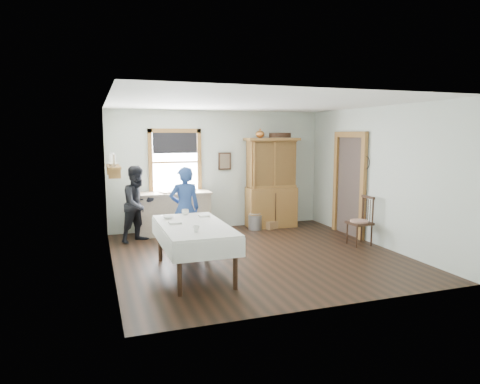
# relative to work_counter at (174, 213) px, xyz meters

# --- Properties ---
(room) EXTENTS (5.01, 5.01, 2.70)m
(room) POSITION_rel_work_counter_xyz_m (1.11, -2.16, 0.89)
(room) COLOR black
(room) RESTS_ON ground
(window) EXTENTS (1.18, 0.07, 1.48)m
(window) POSITION_rel_work_counter_xyz_m (0.11, 0.31, 1.17)
(window) COLOR white
(window) RESTS_ON room
(doorway) EXTENTS (0.09, 1.14, 2.22)m
(doorway) POSITION_rel_work_counter_xyz_m (3.57, -1.31, 0.70)
(doorway) COLOR #433630
(doorway) RESTS_ON room
(wall_shelf) EXTENTS (0.24, 1.00, 0.44)m
(wall_shelf) POSITION_rel_work_counter_xyz_m (-1.26, -0.62, 1.11)
(wall_shelf) COLOR olive
(wall_shelf) RESTS_ON room
(framed_picture) EXTENTS (0.30, 0.04, 0.40)m
(framed_picture) POSITION_rel_work_counter_xyz_m (1.26, 0.30, 1.09)
(framed_picture) COLOR #361D13
(framed_picture) RESTS_ON room
(rug_beater) EXTENTS (0.01, 0.27, 0.27)m
(rug_beater) POSITION_rel_work_counter_xyz_m (3.56, -1.86, 1.26)
(rug_beater) COLOR black
(rug_beater) RESTS_ON room
(work_counter) EXTENTS (1.61, 0.63, 0.92)m
(work_counter) POSITION_rel_work_counter_xyz_m (0.00, 0.00, 0.00)
(work_counter) COLOR tan
(work_counter) RESTS_ON room
(china_hutch) EXTENTS (1.25, 0.65, 2.08)m
(china_hutch) POSITION_rel_work_counter_xyz_m (2.30, -0.01, 0.58)
(china_hutch) COLOR olive
(china_hutch) RESTS_ON room
(dining_table) EXTENTS (1.04, 1.96, 0.79)m
(dining_table) POSITION_rel_work_counter_xyz_m (-0.20, -2.81, -0.07)
(dining_table) COLOR silver
(dining_table) RESTS_ON room
(spindle_chair) EXTENTS (0.48, 0.48, 0.97)m
(spindle_chair) POSITION_rel_work_counter_xyz_m (3.27, -2.15, 0.03)
(spindle_chair) COLOR #361D13
(spindle_chair) RESTS_ON room
(pail) EXTENTS (0.35, 0.35, 0.33)m
(pail) POSITION_rel_work_counter_xyz_m (1.84, -0.18, -0.29)
(pail) COLOR #9A9DA2
(pail) RESTS_ON room
(wicker_basket) EXTENTS (0.36, 0.31, 0.18)m
(wicker_basket) POSITION_rel_work_counter_xyz_m (2.22, -0.22, -0.37)
(wicker_basket) COLOR #9B6F46
(wicker_basket) RESTS_ON room
(woman_blue) EXTENTS (0.53, 0.35, 1.46)m
(woman_blue) POSITION_rel_work_counter_xyz_m (-0.04, -1.38, 0.27)
(woman_blue) COLOR navy
(woman_blue) RESTS_ON room
(figure_dark) EXTENTS (0.88, 0.83, 1.43)m
(figure_dark) POSITION_rel_work_counter_xyz_m (-0.79, -0.45, 0.26)
(figure_dark) COLOR black
(figure_dark) RESTS_ON room
(table_cup_a) EXTENTS (0.15, 0.15, 0.10)m
(table_cup_a) POSITION_rel_work_counter_xyz_m (-0.15, -1.99, 0.37)
(table_cup_a) COLOR white
(table_cup_a) RESTS_ON dining_table
(table_cup_b) EXTENTS (0.12, 0.12, 0.09)m
(table_cup_b) POSITION_rel_work_counter_xyz_m (-0.28, -3.33, 0.37)
(table_cup_b) COLOR white
(table_cup_b) RESTS_ON dining_table
(table_bowl) EXTENTS (0.23, 0.23, 0.05)m
(table_bowl) POSITION_rel_work_counter_xyz_m (-0.49, -2.23, 0.35)
(table_bowl) COLOR white
(table_bowl) RESTS_ON dining_table
(counter_book) EXTENTS (0.23, 0.27, 0.02)m
(counter_book) POSITION_rel_work_counter_xyz_m (-0.28, -0.10, 0.47)
(counter_book) COLOR brown
(counter_book) RESTS_ON work_counter
(counter_bowl) EXTENTS (0.20, 0.20, 0.06)m
(counter_bowl) POSITION_rel_work_counter_xyz_m (0.45, 0.10, 0.49)
(counter_bowl) COLOR white
(counter_bowl) RESTS_ON work_counter
(shelf_bowl) EXTENTS (0.22, 0.22, 0.05)m
(shelf_bowl) POSITION_rel_work_counter_xyz_m (-1.26, -0.61, 1.14)
(shelf_bowl) COLOR white
(shelf_bowl) RESTS_ON wall_shelf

